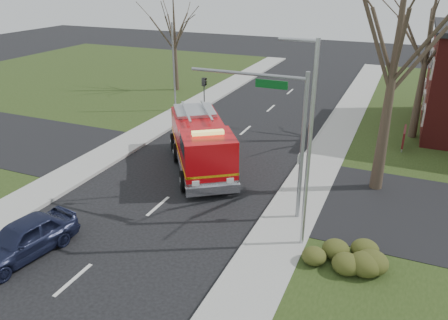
% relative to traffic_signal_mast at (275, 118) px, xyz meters
% --- Properties ---
extents(ground, '(120.00, 120.00, 0.00)m').
position_rel_traffic_signal_mast_xyz_m(ground, '(-5.21, -1.50, -4.71)').
color(ground, black).
rests_on(ground, ground).
extents(sidewalk_right, '(2.40, 80.00, 0.15)m').
position_rel_traffic_signal_mast_xyz_m(sidewalk_right, '(0.99, -1.50, -4.63)').
color(sidewalk_right, gray).
rests_on(sidewalk_right, ground).
extents(sidewalk_left, '(2.40, 80.00, 0.15)m').
position_rel_traffic_signal_mast_xyz_m(sidewalk_left, '(-11.41, -1.50, -4.63)').
color(sidewalk_left, gray).
rests_on(sidewalk_left, ground).
extents(health_center_sign, '(0.12, 2.00, 1.40)m').
position_rel_traffic_signal_mast_xyz_m(health_center_sign, '(5.29, 11.00, -3.83)').
color(health_center_sign, '#4E1214').
rests_on(health_center_sign, ground).
extents(hedge_corner, '(2.80, 2.00, 0.90)m').
position_rel_traffic_signal_mast_xyz_m(hedge_corner, '(3.79, -2.50, -4.13)').
color(hedge_corner, '#373F17').
rests_on(hedge_corner, lawn_right).
extents(bare_tree_near, '(6.00, 6.00, 12.00)m').
position_rel_traffic_signal_mast_xyz_m(bare_tree_near, '(4.29, 4.50, 2.71)').
color(bare_tree_near, '#382D21').
rests_on(bare_tree_near, ground).
extents(bare_tree_far, '(5.25, 5.25, 10.50)m').
position_rel_traffic_signal_mast_xyz_m(bare_tree_far, '(5.79, 13.50, 1.78)').
color(bare_tree_far, '#382D21').
rests_on(bare_tree_far, ground).
extents(bare_tree_left, '(4.50, 4.50, 9.00)m').
position_rel_traffic_signal_mast_xyz_m(bare_tree_left, '(-15.21, 18.50, 0.86)').
color(bare_tree_left, '#382D21').
rests_on(bare_tree_left, ground).
extents(traffic_signal_mast, '(5.29, 0.18, 6.80)m').
position_rel_traffic_signal_mast_xyz_m(traffic_signal_mast, '(0.00, 0.00, 0.00)').
color(traffic_signal_mast, gray).
rests_on(traffic_signal_mast, ground).
extents(streetlight_pole, '(1.48, 0.16, 8.40)m').
position_rel_traffic_signal_mast_xyz_m(streetlight_pole, '(1.93, -2.00, -0.16)').
color(streetlight_pole, '#B7BABF').
rests_on(streetlight_pole, ground).
extents(utility_pole_far, '(0.14, 0.14, 7.00)m').
position_rel_traffic_signal_mast_xyz_m(utility_pole_far, '(-12.01, 12.50, -1.21)').
color(utility_pole_far, gray).
rests_on(utility_pole_far, ground).
extents(fire_engine, '(6.65, 8.00, 3.17)m').
position_rel_traffic_signal_mast_xyz_m(fire_engine, '(-5.19, 3.31, -3.27)').
color(fire_engine, '#B7080D').
rests_on(fire_engine, ground).
extents(parked_car_maroon, '(2.51, 4.71, 1.53)m').
position_rel_traffic_signal_mast_xyz_m(parked_car_maroon, '(-8.01, -7.02, -3.94)').
color(parked_car_maroon, '#1A1E39').
rests_on(parked_car_maroon, ground).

